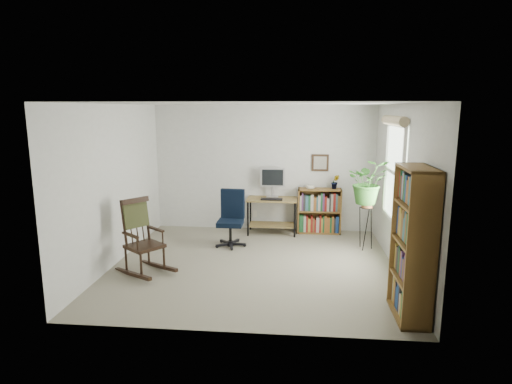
# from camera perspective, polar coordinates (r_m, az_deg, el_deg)

# --- Properties ---
(floor) EXTENTS (4.20, 4.00, 0.00)m
(floor) POSITION_cam_1_polar(r_m,az_deg,el_deg) (6.58, -0.33, -9.68)
(floor) COLOR gray
(floor) RESTS_ON ground
(ceiling) EXTENTS (4.20, 4.00, 0.00)m
(ceiling) POSITION_cam_1_polar(r_m,az_deg,el_deg) (6.15, -0.36, 11.70)
(ceiling) COLOR silver
(ceiling) RESTS_ON ground
(wall_back) EXTENTS (4.20, 0.00, 2.40)m
(wall_back) POSITION_cam_1_polar(r_m,az_deg,el_deg) (8.22, 1.05, 3.17)
(wall_back) COLOR silver
(wall_back) RESTS_ON ground
(wall_front) EXTENTS (4.20, 0.00, 2.40)m
(wall_front) POSITION_cam_1_polar(r_m,az_deg,el_deg) (4.32, -3.01, -4.16)
(wall_front) COLOR silver
(wall_front) RESTS_ON ground
(wall_left) EXTENTS (0.00, 4.00, 2.40)m
(wall_left) POSITION_cam_1_polar(r_m,az_deg,el_deg) (6.79, -18.26, 0.92)
(wall_left) COLOR silver
(wall_left) RESTS_ON ground
(wall_right) EXTENTS (0.00, 4.00, 2.40)m
(wall_right) POSITION_cam_1_polar(r_m,az_deg,el_deg) (6.40, 18.71, 0.29)
(wall_right) COLOR silver
(wall_right) RESTS_ON ground
(window) EXTENTS (0.12, 1.20, 1.50)m
(window) POSITION_cam_1_polar(r_m,az_deg,el_deg) (6.65, 17.90, 2.47)
(window) COLOR white
(window) RESTS_ON wall_right
(desk) EXTENTS (0.94, 0.52, 0.67)m
(desk) POSITION_cam_1_polar(r_m,az_deg,el_deg) (8.09, 2.13, -3.21)
(desk) COLOR olive
(desk) RESTS_ON floor
(monitor) EXTENTS (0.46, 0.16, 0.56)m
(monitor) POSITION_cam_1_polar(r_m,az_deg,el_deg) (8.09, 2.22, 1.27)
(monitor) COLOR #B5B5BA
(monitor) RESTS_ON desk
(keyboard) EXTENTS (0.40, 0.15, 0.02)m
(keyboard) POSITION_cam_1_polar(r_m,az_deg,el_deg) (7.89, 2.10, -0.96)
(keyboard) COLOR black
(keyboard) RESTS_ON desk
(office_chair) EXTENTS (0.58, 0.58, 0.98)m
(office_chair) POSITION_cam_1_polar(r_m,az_deg,el_deg) (7.31, -3.45, -3.53)
(office_chair) COLOR black
(office_chair) RESTS_ON floor
(rocking_chair) EXTENTS (1.09, 1.02, 1.09)m
(rocking_chair) POSITION_cam_1_polar(r_m,az_deg,el_deg) (6.33, -14.69, -5.70)
(rocking_chair) COLOR black
(rocking_chair) RESTS_ON floor
(low_bookshelf) EXTENTS (0.81, 0.27, 0.86)m
(low_bookshelf) POSITION_cam_1_polar(r_m,az_deg,el_deg) (8.18, 8.42, -2.50)
(low_bookshelf) COLOR brown
(low_bookshelf) RESTS_ON floor
(tall_bookshelf) EXTENTS (0.32, 0.75, 1.72)m
(tall_bookshelf) POSITION_cam_1_polar(r_m,az_deg,el_deg) (5.07, 20.17, -6.51)
(tall_bookshelf) COLOR brown
(tall_bookshelf) RESTS_ON floor
(plant_stand) EXTENTS (0.26, 0.26, 0.84)m
(plant_stand) POSITION_cam_1_polar(r_m,az_deg,el_deg) (7.41, 14.44, -4.24)
(plant_stand) COLOR black
(plant_stand) RESTS_ON floor
(spider_plant) EXTENTS (1.69, 1.88, 1.46)m
(spider_plant) POSITION_cam_1_polar(r_m,az_deg,el_deg) (7.21, 14.86, 4.14)
(spider_plant) COLOR #316E26
(spider_plant) RESTS_ON plant_stand
(potted_plant_small) EXTENTS (0.13, 0.24, 0.11)m
(potted_plant_small) POSITION_cam_1_polar(r_m,az_deg,el_deg) (8.11, 10.49, 0.79)
(potted_plant_small) COLOR #316E26
(potted_plant_small) RESTS_ON low_bookshelf
(framed_picture) EXTENTS (0.32, 0.04, 0.32)m
(framed_picture) POSITION_cam_1_polar(r_m,az_deg,el_deg) (8.17, 8.55, 3.87)
(framed_picture) COLOR black
(framed_picture) RESTS_ON wall_back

